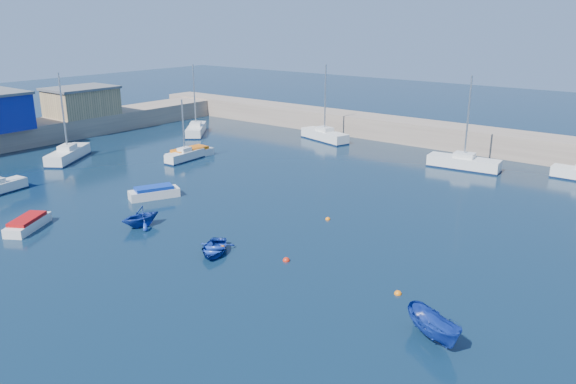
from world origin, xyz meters
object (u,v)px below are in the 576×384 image
Objects in this scene: sailboat_3 at (185,156)px; dinghy_left at (140,216)px; sailboat_5 at (325,135)px; sailboat_4 at (196,129)px; sailboat_6 at (464,163)px; motorboat_0 at (28,224)px; dinghy_right at (434,327)px; motorboat_2 at (190,153)px; brick_shed_a at (82,102)px; sailboat_2 at (68,154)px; motorboat_1 at (154,192)px; dinghy_center at (214,248)px.

dinghy_left is at bearing -56.16° from sailboat_3.
dinghy_left is (6.38, -33.17, 0.11)m from sailboat_5.
dinghy_left is (21.94, -25.99, 0.14)m from sailboat_4.
sailboat_6 is at bearing -32.15° from sailboat_4.
sailboat_3 is 19.79m from dinghy_left.
dinghy_right is at bearing -22.65° from motorboat_0.
sailboat_5 is at bearing 66.43° from sailboat_3.
motorboat_2 is (-0.52, 1.23, -0.05)m from sailboat_3.
sailboat_5 is 1.00× the size of sailboat_6.
brick_shed_a reaches higher than motorboat_0.
sailboat_3 is 18.72m from sailboat_5.
sailboat_4 is at bearing 138.66° from dinghy_left.
sailboat_2 is at bearing -39.14° from brick_shed_a.
dinghy_right is (45.40, -26.96, 0.05)m from sailboat_4.
sailboat_4 is at bearing 136.60° from motorboat_2.
sailboat_5 is (16.05, 25.36, 0.01)m from sailboat_2.
sailboat_3 is at bearing -64.53° from motorboat_2.
sailboat_3 is at bearing 115.93° from sailboat_6.
sailboat_3 is at bearing 3.47° from sailboat_2.
sailboat_2 is at bearing -131.49° from sailboat_4.
dinghy_left is (12.38, -15.43, 0.21)m from sailboat_3.
sailboat_5 is 1.71× the size of motorboat_2.
brick_shed_a is 36.29m from motorboat_0.
dinghy_right is at bearing -17.61° from brick_shed_a.
sailboat_3 is 1.50× the size of motorboat_1.
motorboat_0 is 14.80m from dinghy_center.
dinghy_center is 1.11× the size of dinghy_left.
motorboat_0 is 1.28× the size of dinghy_center.
sailboat_4 is 2.12× the size of motorboat_0.
motorboat_1 is at bearing 141.37° from dinghy_left.
sailboat_5 is 28.16m from motorboat_1.
motorboat_2 is at bearing 92.20° from dinghy_right.
sailboat_2 reaches higher than motorboat_0.
brick_shed_a is 15.43m from sailboat_2.
sailboat_4 is 34.75m from sailboat_6.
brick_shed_a is 32.06m from motorboat_1.
dinghy_center is (41.89, -17.45, -3.76)m from brick_shed_a.
motorboat_2 is at bearing 76.00° from motorboat_0.
sailboat_4 is at bearing 85.61° from motorboat_0.
sailboat_6 is at bearing 76.34° from dinghy_left.
sailboat_5 is 38.59m from motorboat_0.
sailboat_4 is 39.59m from dinghy_center.
motorboat_2 is at bearing -85.81° from sailboat_4.
dinghy_right is (57.56, -18.27, -3.40)m from brick_shed_a.
sailboat_6 is 2.21× the size of motorboat_0.
sailboat_5 is 19.04m from sailboat_6.
sailboat_4 is 2.51× the size of dinghy_right.
sailboat_6 reaches higher than brick_shed_a.
brick_shed_a is 1.88× the size of motorboat_0.
sailboat_5 is at bearing 109.38° from dinghy_left.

